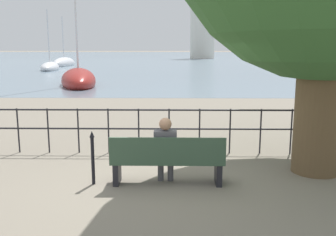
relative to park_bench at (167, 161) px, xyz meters
name	(u,v)px	position (x,y,z in m)	size (l,w,h in m)	color
ground_plane	(168,183)	(0.00, 0.07, -0.44)	(1000.00, 1000.00, 0.00)	gray
harbor_water	(174,55)	(0.00, 162.02, -0.44)	(600.00, 300.00, 0.01)	slate
park_bench	(167,161)	(0.00, 0.00, 0.00)	(2.03, 0.45, 0.90)	#334C38
seated_person_left	(165,147)	(-0.04, 0.08, 0.23)	(0.40, 0.35, 1.21)	#4C4C51
promenade_railing	(169,124)	(0.00, 2.08, 0.25)	(14.13, 0.04, 1.05)	black
closed_umbrella	(93,155)	(-1.33, 0.01, 0.11)	(0.09, 0.09, 0.98)	black
sailboat_0	(78,79)	(-6.32, 18.69, -0.06)	(4.09, 7.71, 13.26)	maroon
sailboat_2	(64,63)	(-15.86, 48.17, -0.08)	(2.15, 8.84, 7.48)	silver
sailboat_3	(50,67)	(-14.29, 37.07, -0.15)	(2.99, 6.78, 7.22)	silver
harbor_lighthouse	(203,3)	(7.36, 91.72, 13.29)	(6.25, 6.25, 29.52)	silver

